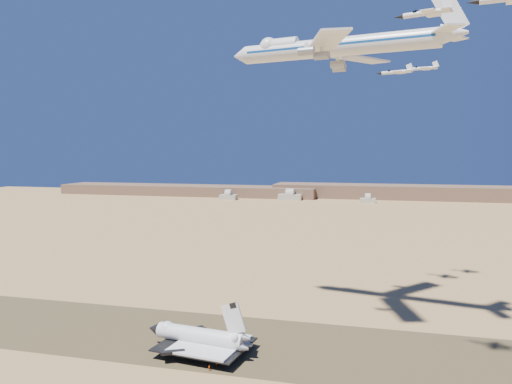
% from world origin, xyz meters
% --- Properties ---
extents(ground, '(1200.00, 1200.00, 0.00)m').
position_xyz_m(ground, '(0.00, 0.00, 0.00)').
color(ground, '#B2824F').
rests_on(ground, ground).
extents(runway, '(600.00, 50.00, 0.06)m').
position_xyz_m(runway, '(0.00, 0.00, 0.03)').
color(runway, brown).
rests_on(runway, ground).
extents(ridgeline, '(960.00, 90.00, 18.00)m').
position_xyz_m(ridgeline, '(65.32, 527.31, 7.63)').
color(ridgeline, brown).
rests_on(ridgeline, ground).
extents(hangars, '(200.50, 29.50, 30.00)m').
position_xyz_m(hangars, '(-64.00, 478.43, 4.83)').
color(hangars, '#B5B1A0').
rests_on(hangars, ground).
extents(shuttle, '(36.56, 25.40, 17.96)m').
position_xyz_m(shuttle, '(3.76, -11.43, 4.83)').
color(shuttle, silver).
rests_on(shuttle, runway).
extents(carrier_747, '(85.41, 64.73, 21.21)m').
position_xyz_m(carrier_747, '(39.83, 26.44, 101.40)').
color(carrier_747, white).
extents(crew_a, '(0.63, 0.76, 1.79)m').
position_xyz_m(crew_a, '(12.54, -19.96, 0.95)').
color(crew_a, '#D3420C').
rests_on(crew_a, runway).
extents(crew_b, '(0.74, 0.91, 1.63)m').
position_xyz_m(crew_b, '(8.63, -17.29, 0.88)').
color(crew_b, '#D3420C').
rests_on(crew_b, runway).
extents(crew_c, '(1.12, 1.09, 1.76)m').
position_xyz_m(crew_c, '(11.43, -23.40, 0.94)').
color(crew_c, '#D3420C').
rests_on(crew_c, runway).
extents(chase_jet_a, '(14.40, 8.44, 3.68)m').
position_xyz_m(chase_jet_a, '(69.20, -22.08, 98.94)').
color(chase_jet_a, white).
extents(chase_jet_c, '(15.99, 9.34, 4.08)m').
position_xyz_m(chase_jet_c, '(63.78, 71.52, 98.61)').
color(chase_jet_c, white).
extents(chase_jet_d, '(15.25, 8.54, 3.82)m').
position_xyz_m(chase_jet_d, '(75.61, 84.35, 101.72)').
color(chase_jet_d, white).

